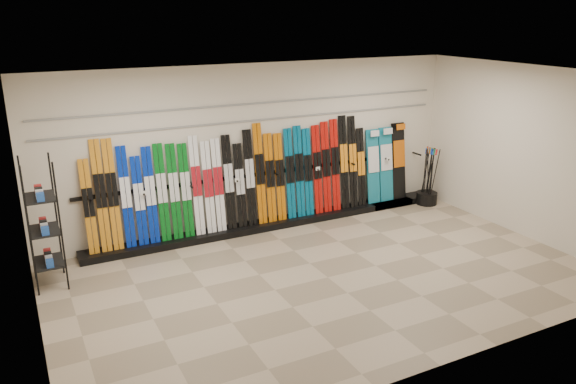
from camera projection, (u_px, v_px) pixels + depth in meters
name	position (u px, v px, depth m)	size (l,w,h in m)	color
floor	(328.00, 277.00, 8.51)	(8.00, 8.00, 0.00)	gray
back_wall	(259.00, 147.00, 10.17)	(8.00, 8.00, 0.00)	beige
left_wall	(26.00, 230.00, 6.32)	(5.00, 5.00, 0.00)	beige
right_wall	(527.00, 153.00, 9.78)	(5.00, 5.00, 0.00)	beige
ceiling	(333.00, 77.00, 7.59)	(8.00, 8.00, 0.00)	silver
ski_rack_base	(276.00, 223.00, 10.52)	(8.00, 0.40, 0.12)	black
skis	(241.00, 181.00, 10.02)	(5.36, 0.27, 1.83)	orange
snowboards	(386.00, 164.00, 11.44)	(0.94, 0.24, 1.56)	#14728C
accessory_rack	(44.00, 223.00, 8.03)	(0.40, 0.60, 1.91)	black
pole_bin	(427.00, 198.00, 11.73)	(0.43, 0.43, 0.25)	black
ski_poles	(429.00, 176.00, 11.56)	(0.26, 0.33, 1.18)	black
slatwall_rail_0	(259.00, 120.00, 10.00)	(7.60, 0.02, 0.03)	gray
slatwall_rail_1	(258.00, 103.00, 9.91)	(7.60, 0.02, 0.03)	gray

